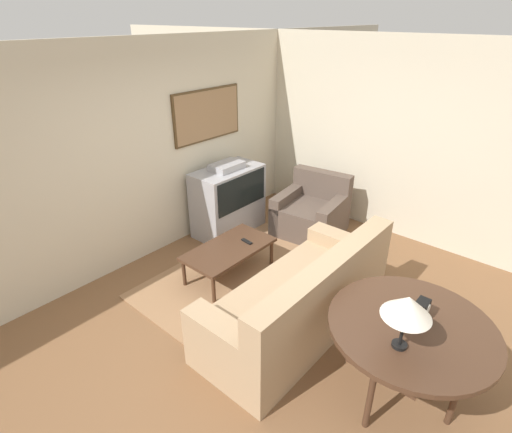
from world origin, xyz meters
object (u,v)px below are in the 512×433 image
(tv, at_px, (228,200))
(couch, at_px, (301,301))
(table_lamp, at_px, (407,307))
(mantel_clock, at_px, (421,310))
(console_table, at_px, (411,331))
(coffee_table, at_px, (229,250))
(armchair, at_px, (311,213))

(tv, xyz_separation_m, couch, (-1.01, -2.00, -0.17))
(table_lamp, bearing_deg, mantel_clock, -0.16)
(couch, bearing_deg, console_table, 84.01)
(mantel_clock, bearing_deg, coffee_table, 84.90)
(tv, distance_m, armchair, 1.23)
(armchair, relative_size, table_lamp, 2.25)
(console_table, bearing_deg, table_lamp, -178.17)
(armchair, relative_size, mantel_clock, 5.82)
(couch, height_order, mantel_clock, couch)
(tv, relative_size, couch, 0.49)
(tv, relative_size, console_table, 0.82)
(couch, distance_m, table_lamp, 1.43)
(coffee_table, bearing_deg, table_lamp, -104.38)
(armchair, xyz_separation_m, mantel_clock, (-1.80, -2.19, 0.56))
(couch, xyz_separation_m, armchair, (1.79, 1.07, -0.04))
(tv, height_order, couch, tv)
(coffee_table, xyz_separation_m, console_table, (-0.31, -2.30, 0.34))
(console_table, xyz_separation_m, mantel_clock, (0.11, -0.01, 0.15))
(couch, relative_size, coffee_table, 1.96)
(coffee_table, relative_size, console_table, 0.86)
(couch, height_order, table_lamp, table_lamp)
(armchair, distance_m, mantel_clock, 2.89)
(armchair, height_order, table_lamp, table_lamp)
(couch, xyz_separation_m, mantel_clock, (-0.01, -1.12, 0.52))
(tv, xyz_separation_m, console_table, (-1.13, -3.11, 0.20))
(table_lamp, xyz_separation_m, mantel_clock, (0.39, -0.00, -0.27))
(mantel_clock, bearing_deg, couch, 89.45)
(tv, bearing_deg, mantel_clock, -108.15)
(coffee_table, height_order, table_lamp, table_lamp)
(couch, relative_size, mantel_clock, 12.70)
(coffee_table, relative_size, table_lamp, 2.51)
(couch, xyz_separation_m, coffee_table, (0.20, 1.19, 0.03))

